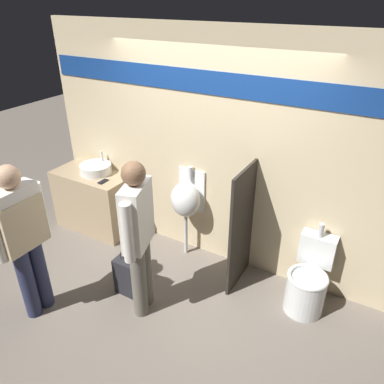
# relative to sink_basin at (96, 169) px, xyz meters

# --- Properties ---
(ground_plane) EXTENTS (16.00, 16.00, 0.00)m
(ground_plane) POSITION_rel_sink_basin_xyz_m (1.58, -0.36, -0.89)
(ground_plane) COLOR #70665B
(display_wall) EXTENTS (4.42, 0.07, 2.70)m
(display_wall) POSITION_rel_sink_basin_xyz_m (1.58, 0.24, 0.48)
(display_wall) COLOR beige
(display_wall) RESTS_ON ground_plane
(sink_counter) EXTENTS (1.06, 0.53, 0.83)m
(sink_counter) POSITION_rel_sink_basin_xyz_m (-0.05, -0.05, -0.47)
(sink_counter) COLOR tan
(sink_counter) RESTS_ON ground_plane
(sink_basin) EXTENTS (0.41, 0.41, 0.26)m
(sink_basin) POSITION_rel_sink_basin_xyz_m (0.00, 0.00, 0.00)
(sink_basin) COLOR silver
(sink_basin) RESTS_ON sink_counter
(cell_phone) EXTENTS (0.07, 0.14, 0.01)m
(cell_phone) POSITION_rel_sink_basin_xyz_m (0.27, -0.16, -0.05)
(cell_phone) COLOR black
(cell_phone) RESTS_ON sink_counter
(divider_near_counter) EXTENTS (0.03, 0.60, 1.41)m
(divider_near_counter) POSITION_rel_sink_basin_xyz_m (2.14, -0.09, -0.18)
(divider_near_counter) COLOR #28231E
(divider_near_counter) RESTS_ON ground_plane
(urinal_near_counter) EXTENTS (0.37, 0.32, 1.16)m
(urinal_near_counter) POSITION_rel_sink_basin_xyz_m (1.36, 0.06, -0.12)
(urinal_near_counter) COLOR silver
(urinal_near_counter) RESTS_ON ground_plane
(toilet) EXTENTS (0.41, 0.58, 0.91)m
(toilet) POSITION_rel_sink_basin_xyz_m (2.92, -0.11, -0.58)
(toilet) COLOR silver
(toilet) RESTS_ON ground_plane
(person_in_vest) EXTENTS (0.22, 0.58, 1.65)m
(person_in_vest) POSITION_rel_sink_basin_xyz_m (0.53, -1.54, 0.07)
(person_in_vest) COLOR #282D4C
(person_in_vest) RESTS_ON ground_plane
(person_with_lanyard) EXTENTS (0.31, 0.56, 1.67)m
(person_with_lanyard) POSITION_rel_sink_basin_xyz_m (1.45, -0.98, 0.04)
(person_with_lanyard) COLOR #666056
(person_with_lanyard) RESTS_ON ground_plane
(shopping_bag) EXTENTS (0.31, 0.17, 0.57)m
(shopping_bag) POSITION_rel_sink_basin_xyz_m (1.19, -0.88, -0.67)
(shopping_bag) COLOR #232328
(shopping_bag) RESTS_ON ground_plane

